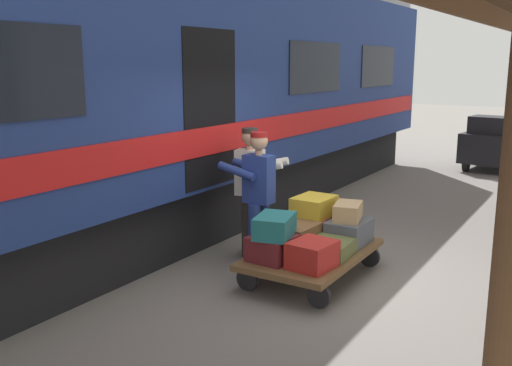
% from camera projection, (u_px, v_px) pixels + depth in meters
% --- Properties ---
extents(ground_plane, '(60.00, 60.00, 0.00)m').
position_uv_depth(ground_plane, '(345.00, 282.00, 6.74)').
color(ground_plane, slate).
extents(train_car, '(3.02, 17.21, 4.00)m').
position_uv_depth(train_car, '(125.00, 97.00, 8.07)').
color(train_car, navy).
rests_on(train_car, ground_plane).
extents(luggage_cart, '(1.16, 1.84, 0.34)m').
position_uv_depth(luggage_cart, '(312.00, 255.00, 6.83)').
color(luggage_cart, brown).
rests_on(luggage_cart, ground_plane).
extents(suitcase_red_plastic, '(0.47, 0.52, 0.30)m').
position_uv_depth(suitcase_red_plastic, '(312.00, 255.00, 6.24)').
color(suitcase_red_plastic, '#AD231E').
rests_on(suitcase_red_plastic, luggage_cart).
extents(suitcase_slate_roller, '(0.44, 0.59, 0.30)m').
position_uv_depth(suitcase_slate_roller, '(349.00, 232.00, 7.08)').
color(suitcase_slate_roller, '#4C515B').
rests_on(suitcase_slate_roller, luggage_cart).
extents(suitcase_brown_leather, '(0.53, 0.55, 0.30)m').
position_uv_depth(suitcase_brown_leather, '(294.00, 236.00, 6.92)').
color(suitcase_brown_leather, brown).
rests_on(suitcase_brown_leather, luggage_cart).
extents(suitcase_olive_duffel, '(0.49, 0.63, 0.18)m').
position_uv_depth(suitcase_olive_duffel, '(332.00, 247.00, 6.67)').
color(suitcase_olive_duffel, brown).
rests_on(suitcase_olive_duffel, luggage_cart).
extents(suitcase_maroon_trunk, '(0.50, 0.52, 0.28)m').
position_uv_depth(suitcase_maroon_trunk, '(273.00, 248.00, 6.50)').
color(suitcase_maroon_trunk, maroon).
rests_on(suitcase_maroon_trunk, luggage_cart).
extents(suitcase_burgundy_valise, '(0.54, 0.65, 0.28)m').
position_uv_depth(suitcase_burgundy_valise, '(312.00, 227.00, 7.34)').
color(suitcase_burgundy_valise, maroon).
rests_on(suitcase_burgundy_valise, luggage_cart).
extents(suitcase_yellow_case, '(0.45, 0.55, 0.25)m').
position_uv_depth(suitcase_yellow_case, '(314.00, 206.00, 7.31)').
color(suitcase_yellow_case, gold).
rests_on(suitcase_yellow_case, suitcase_burgundy_valise).
extents(suitcase_teal_softside, '(0.50, 0.61, 0.25)m').
position_uv_depth(suitcase_teal_softside, '(275.00, 226.00, 6.44)').
color(suitcase_teal_softside, '#1E666B').
rests_on(suitcase_teal_softside, suitcase_maroon_trunk).
extents(suitcase_tan_vintage, '(0.40, 0.52, 0.21)m').
position_uv_depth(suitcase_tan_vintage, '(348.00, 212.00, 7.04)').
color(suitcase_tan_vintage, tan).
rests_on(suitcase_tan_vintage, suitcase_slate_roller).
extents(porter_in_overalls, '(0.67, 0.42, 1.70)m').
position_uv_depth(porter_in_overalls, '(257.00, 194.00, 7.15)').
color(porter_in_overalls, navy).
rests_on(porter_in_overalls, ground_plane).
extents(porter_by_door, '(0.72, 0.54, 1.70)m').
position_uv_depth(porter_by_door, '(251.00, 187.00, 7.56)').
color(porter_by_door, '#332D28').
rests_on(porter_by_door, ground_plane).
extents(baggage_tug, '(1.30, 1.82, 1.30)m').
position_uv_depth(baggage_tug, '(492.00, 144.00, 13.73)').
color(baggage_tug, black).
rests_on(baggage_tug, ground_plane).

